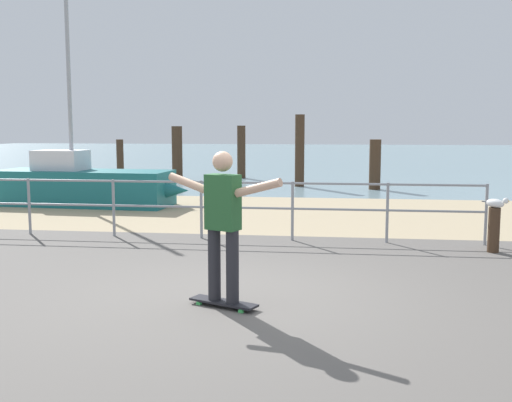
{
  "coord_description": "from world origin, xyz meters",
  "views": [
    {
      "loc": [
        1.12,
        -6.83,
        2.0
      ],
      "look_at": [
        -0.04,
        2.0,
        0.9
      ],
      "focal_mm": 42.64,
      "sensor_mm": 36.0,
      "label": 1
    }
  ],
  "objects_px": {
    "sailboat": "(90,185)",
    "skateboarder": "(223,217)",
    "seagull": "(496,203)",
    "skateboard": "(224,303)",
    "bollard_short": "(494,231)"
  },
  "relations": [
    {
      "from": "sailboat",
      "to": "seagull",
      "type": "xyz_separation_m",
      "value": [
        8.6,
        -4.64,
        0.28
      ]
    },
    {
      "from": "skateboarder",
      "to": "bollard_short",
      "type": "xyz_separation_m",
      "value": [
        3.69,
        3.44,
        -0.65
      ]
    },
    {
      "from": "sailboat",
      "to": "bollard_short",
      "type": "relative_size",
      "value": 7.32
    },
    {
      "from": "skateboard",
      "to": "skateboarder",
      "type": "distance_m",
      "value": 0.95
    },
    {
      "from": "sailboat",
      "to": "bollard_short",
      "type": "distance_m",
      "value": 9.76
    },
    {
      "from": "bollard_short",
      "to": "seagull",
      "type": "relative_size",
      "value": 1.78
    },
    {
      "from": "skateboarder",
      "to": "seagull",
      "type": "xyz_separation_m",
      "value": [
        3.7,
        3.42,
        -0.21
      ]
    },
    {
      "from": "skateboard",
      "to": "seagull",
      "type": "height_order",
      "value": "seagull"
    },
    {
      "from": "sailboat",
      "to": "skateboard",
      "type": "height_order",
      "value": "sailboat"
    },
    {
      "from": "sailboat",
      "to": "seagull",
      "type": "height_order",
      "value": "sailboat"
    },
    {
      "from": "skateboarder",
      "to": "seagull",
      "type": "bearing_deg",
      "value": 42.78
    },
    {
      "from": "sailboat",
      "to": "bollard_short",
      "type": "xyz_separation_m",
      "value": [
        8.59,
        -4.63,
        -0.16
      ]
    },
    {
      "from": "sailboat",
      "to": "skateboarder",
      "type": "distance_m",
      "value": 9.45
    },
    {
      "from": "bollard_short",
      "to": "seagull",
      "type": "bearing_deg",
      "value": -50.82
    },
    {
      "from": "sailboat",
      "to": "skateboarder",
      "type": "relative_size",
      "value": 3.24
    }
  ]
}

